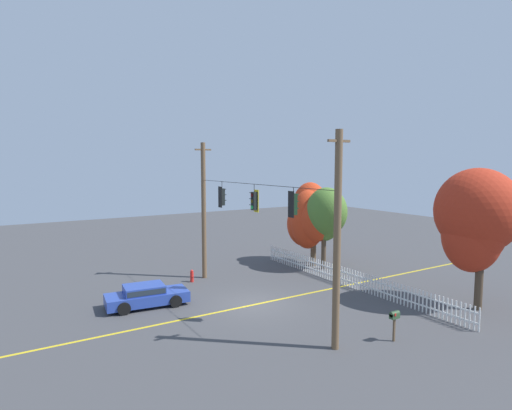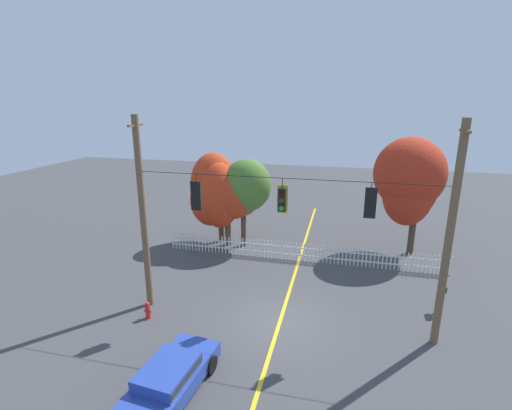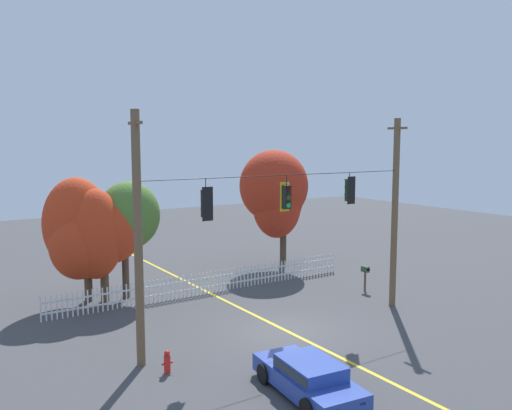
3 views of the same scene
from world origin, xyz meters
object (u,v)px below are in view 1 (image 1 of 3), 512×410
fire_hydrant (192,276)px  traffic_signal_westbound_side (293,204)px  traffic_signal_northbound_primary (222,197)px  traffic_signal_northbound_secondary (254,201)px  autumn_maple_near_fence (308,217)px  autumn_maple_far_west (476,218)px  autumn_oak_far_east (325,214)px  autumn_maple_mid (312,220)px  roadside_mailbox (394,317)px  parked_car (146,295)px

fire_hydrant → traffic_signal_westbound_side: bearing=6.8°
traffic_signal_northbound_primary → traffic_signal_northbound_secondary: 3.61m
fire_hydrant → autumn_maple_near_fence: bearing=91.8°
traffic_signal_northbound_secondary → autumn_maple_far_west: 11.41m
fire_hydrant → autumn_oak_far_east: bearing=78.6°
traffic_signal_northbound_primary → autumn_maple_far_west: (9.85, 9.54, -0.84)m
traffic_signal_northbound_secondary → autumn_maple_near_fence: bearing=125.6°
traffic_signal_northbound_primary → autumn_maple_far_west: size_ratio=0.21×
traffic_signal_westbound_side → autumn_maple_far_west: size_ratio=0.19×
autumn_oak_far_east → traffic_signal_northbound_primary: bearing=-88.5°
autumn_maple_mid → autumn_oak_far_east: 1.26m
autumn_maple_near_fence → roadside_mailbox: bearing=-24.2°
traffic_signal_northbound_primary → autumn_oak_far_east: size_ratio=0.26×
autumn_maple_mid → autumn_maple_far_west: bearing=8.1°
autumn_maple_far_west → traffic_signal_westbound_side: bearing=-106.8°
autumn_maple_near_fence → autumn_maple_far_west: (12.25, 1.10, 1.16)m
traffic_signal_northbound_primary → autumn_maple_near_fence: 8.99m
traffic_signal_northbound_secondary → autumn_oak_far_east: 9.19m
autumn_maple_near_fence → autumn_oak_far_east: autumn_maple_near_fence is taller
traffic_signal_northbound_primary → traffic_signal_northbound_secondary: bearing=0.3°
autumn_maple_mid → parked_car: size_ratio=1.28×
traffic_signal_northbound_primary → parked_car: (0.85, -4.92, -4.88)m
fire_hydrant → roadside_mailbox: bearing=16.1°
traffic_signal_westbound_side → autumn_maple_near_fence: 12.79m
traffic_signal_westbound_side → roadside_mailbox: (3.65, 2.59, -4.57)m
autumn_maple_near_fence → roadside_mailbox: size_ratio=4.65×
autumn_maple_near_fence → autumn_maple_far_west: size_ratio=0.84×
traffic_signal_northbound_primary → autumn_maple_mid: bearing=99.7°
parked_car → autumn_maple_near_fence: bearing=103.7°
traffic_signal_northbound_primary → traffic_signal_westbound_side: bearing=0.0°
autumn_maple_far_west → roadside_mailbox: 7.85m
traffic_signal_westbound_side → fire_hydrant: traffic_signal_westbound_side is taller
traffic_signal_northbound_secondary → roadside_mailbox: traffic_signal_northbound_secondary is taller
traffic_signal_northbound_primary → autumn_maple_mid: size_ratio=0.28×
autumn_maple_mid → traffic_signal_northbound_primary: bearing=-80.3°
roadside_mailbox → fire_hydrant: bearing=-163.9°
autumn_oak_far_east → fire_hydrant: size_ratio=7.35×
traffic_signal_westbound_side → autumn_maple_near_fence: size_ratio=0.22×
autumn_maple_mid → autumn_maple_far_west: autumn_maple_far_west is taller
autumn_maple_mid → fire_hydrant: size_ratio=7.02×
roadside_mailbox → traffic_signal_northbound_primary: bearing=-166.3°
autumn_maple_near_fence → roadside_mailbox: autumn_maple_near_fence is taller
autumn_maple_far_west → fire_hydrant: (-11.95, -10.62, -4.25)m
traffic_signal_westbound_side → autumn_maple_near_fence: bearing=138.0°
traffic_signal_westbound_side → parked_car: 9.32m
traffic_signal_northbound_primary → fire_hydrant: size_ratio=1.93×
traffic_signal_northbound_primary → autumn_maple_mid: 8.31m
traffic_signal_northbound_secondary → autumn_maple_far_west: autumn_maple_far_west is taller
autumn_maple_near_fence → traffic_signal_northbound_secondary: bearing=-54.4°
traffic_signal_northbound_secondary → autumn_maple_mid: bearing=122.1°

